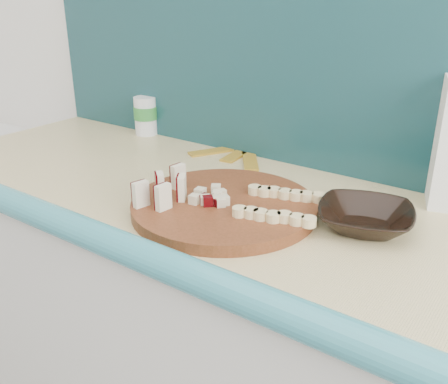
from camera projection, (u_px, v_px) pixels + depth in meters
backsplash at (393, 77)px, 1.10m from camera, size 2.20×0.02×0.50m
cutting_board at (224, 206)px, 1.04m from camera, size 0.49×0.49×0.02m
apple_wedges at (165, 188)px, 1.03m from camera, size 0.08×0.16×0.05m
apple_chunks at (213, 195)px, 1.04m from camera, size 0.06×0.06×0.02m
banana_slices at (280, 204)px, 1.00m from camera, size 0.20×0.18×0.02m
brown_bowl at (365, 218)px, 0.96m from camera, size 0.23×0.23×0.04m
canister at (146, 115)px, 1.55m from camera, size 0.07×0.07×0.12m
banana_peel at (236, 154)px, 1.38m from camera, size 0.24×0.20×0.01m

